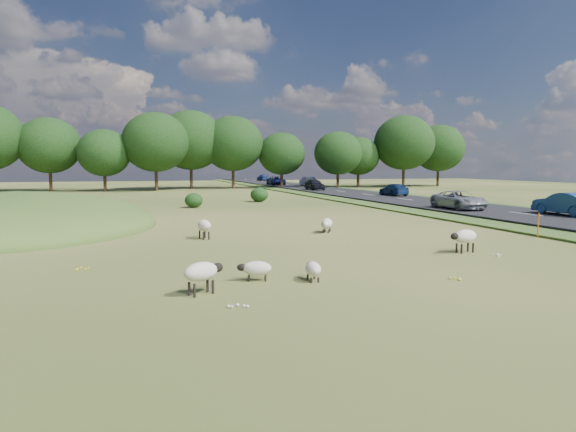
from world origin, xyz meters
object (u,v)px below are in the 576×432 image
at_px(sheep_2, 327,224).
at_px(sheep_5, 256,268).
at_px(sheep_3, 313,269).
at_px(car_2, 315,184).
at_px(car_6, 459,200).
at_px(car_3, 308,181).
at_px(car_4, 276,181).
at_px(car_0, 394,190).
at_px(car_5, 263,178).
at_px(sheep_1, 464,237).
at_px(sheep_0, 204,226).
at_px(car_1, 566,204).
at_px(sheep_4, 202,272).
at_px(marker_post, 538,225).

distance_m(sheep_2, sheep_5, 11.67).
relative_size(sheep_3, car_2, 0.25).
bearing_deg(car_6, car_3, 85.22).
height_order(sheep_3, car_4, car_4).
height_order(car_0, car_5, car_5).
bearing_deg(sheep_1, sheep_3, 10.95).
height_order(sheep_0, car_5, car_5).
xyz_separation_m(sheep_5, car_2, (19.96, 49.72, 0.59)).
distance_m(sheep_0, sheep_2, 6.48).
bearing_deg(car_4, car_1, -86.18).
distance_m(sheep_0, sheep_4, 10.73).
xyz_separation_m(sheep_2, sheep_4, (-7.95, -11.10, 0.15)).
distance_m(marker_post, sheep_2, 10.36).
bearing_deg(car_6, sheep_1, -124.73).
distance_m(car_1, car_6, 7.24).
bearing_deg(sheep_5, car_5, -88.17).
distance_m(sheep_4, car_0, 44.28).
height_order(sheep_1, car_6, car_6).
bearing_deg(car_1, marker_post, 38.34).
height_order(sheep_2, car_3, car_3).
relative_size(car_1, car_5, 1.00).
bearing_deg(car_3, car_0, 90.00).
relative_size(car_2, car_5, 0.95).
height_order(car_2, car_4, car_2).
bearing_deg(car_3, sheep_2, 71.81).
bearing_deg(sheep_1, sheep_4, 7.90).
xyz_separation_m(car_5, car_6, (-3.80, -75.13, 0.03)).
distance_m(car_2, car_6, 31.72).
xyz_separation_m(sheep_1, car_0, (14.58, 32.52, 0.22)).
bearing_deg(car_4, car_2, -90.00).
xyz_separation_m(sheep_2, sheep_3, (-4.50, -10.41, -0.10)).
height_order(sheep_1, car_3, car_3).
distance_m(sheep_1, car_2, 48.48).
xyz_separation_m(marker_post, car_5, (8.36, 87.91, 0.30)).
height_order(marker_post, sheep_1, marker_post).
bearing_deg(sheep_2, car_2, -170.20).
distance_m(sheep_4, car_2, 55.35).
relative_size(car_4, car_5, 1.13).
xyz_separation_m(car_1, car_3, (0.00, 51.65, -0.01)).
bearing_deg(sheep_2, car_4, -164.27).
bearing_deg(sheep_5, car_2, -95.73).
xyz_separation_m(sheep_2, sheep_5, (-6.16, -9.91, -0.09)).
bearing_deg(car_2, sheep_3, -110.03).
bearing_deg(car_0, sheep_2, 54.92).
height_order(sheep_4, car_5, car_5).
distance_m(car_0, car_4, 34.04).
distance_m(sheep_0, car_2, 45.09).
distance_m(sheep_5, car_1, 26.55).
relative_size(car_0, car_3, 0.98).
relative_size(marker_post, sheep_0, 0.90).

